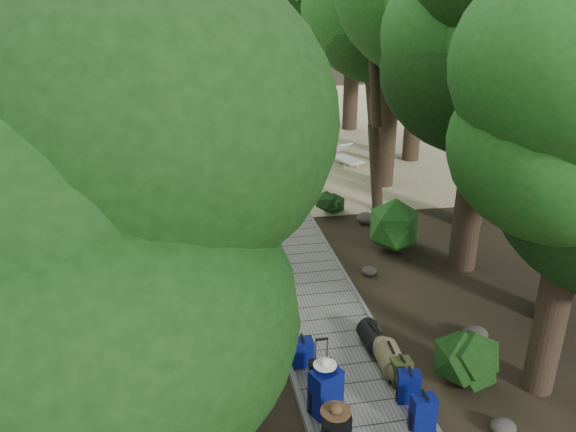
{
  "coord_description": "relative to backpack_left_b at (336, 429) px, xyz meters",
  "views": [
    {
      "loc": [
        -2.53,
        -9.87,
        6.42
      ],
      "look_at": [
        -0.08,
        2.9,
        1.0
      ],
      "focal_mm": 35.0,
      "sensor_mm": 36.0,
      "label": 1
    }
  ],
  "objects": [
    {
      "name": "shrub_right_c",
      "position": [
        2.28,
        8.97,
        -0.15
      ],
      "size": [
        0.77,
        0.77,
        0.69
      ],
      "primitive_type": null,
      "color": "#185219",
      "rests_on": "ground"
    },
    {
      "name": "ground",
      "position": [
        0.67,
        3.87,
        -0.49
      ],
      "size": [
        120.0,
        120.0,
        0.0
      ],
      "primitive_type": "plane",
      "color": "#322619",
      "rests_on": "ground"
    },
    {
      "name": "tree_back_b",
      "position": [
        2.07,
        19.64,
        5.07
      ],
      "size": [
        6.24,
        6.24,
        11.13
      ],
      "primitive_type": null,
      "color": "black",
      "rests_on": "ground"
    },
    {
      "name": "sun_lounger",
      "position": [
        4.22,
        13.7,
        -0.15
      ],
      "size": [
        1.33,
        2.1,
        0.65
      ],
      "primitive_type": null,
      "rotation": [
        0.0,
        0.0,
        0.37
      ],
      "color": "silver",
      "rests_on": "sand_beach"
    },
    {
      "name": "tree_right_d",
      "position": [
        6.04,
        7.62,
        4.96
      ],
      "size": [
        5.95,
        5.95,
        10.91
      ],
      "primitive_type": null,
      "color": "black",
      "rests_on": "ground"
    },
    {
      "name": "sand_beach",
      "position": [
        0.67,
        19.87,
        -0.48
      ],
      "size": [
        40.0,
        22.0,
        0.02
      ],
      "primitive_type": "cube",
      "color": "#D1BD8D",
      "rests_on": "ground"
    },
    {
      "name": "backpack_right_b",
      "position": [
        1.4,
        0.16,
        -0.05
      ],
      "size": [
        0.36,
        0.26,
        0.65
      ],
      "primitive_type": null,
      "rotation": [
        0.0,
        0.0,
        0.01
      ],
      "color": "#060F66",
      "rests_on": "boardwalk"
    },
    {
      "name": "rock_right_b",
      "position": [
        3.42,
        2.27,
        -0.35
      ],
      "size": [
        0.51,
        0.46,
        0.28
      ],
      "primitive_type": null,
      "color": "#4C473F",
      "rests_on": "ground"
    },
    {
      "name": "tree_right_e",
      "position": [
        4.78,
        11.27,
        4.32
      ],
      "size": [
        5.35,
        5.35,
        9.63
      ],
      "primitive_type": null,
      "color": "black",
      "rests_on": "ground"
    },
    {
      "name": "palm_right_a",
      "position": [
        3.96,
        9.35,
        3.41
      ],
      "size": [
        4.58,
        4.58,
        7.8
      ],
      "primitive_type": null,
      "color": "#183F11",
      "rests_on": "ground"
    },
    {
      "name": "backpack_left_c",
      "position": [
        0.05,
        0.79,
        0.06
      ],
      "size": [
        0.56,
        0.49,
        0.87
      ],
      "primitive_type": null,
      "rotation": [
        0.0,
        0.0,
        0.42
      ],
      "color": "#060F66",
      "rests_on": "boardwalk"
    },
    {
      "name": "tree_back_c",
      "position": [
        5.95,
        19.16,
        4.49
      ],
      "size": [
        5.53,
        5.53,
        9.96
      ],
      "primitive_type": null,
      "color": "black",
      "rests_on": "ground"
    },
    {
      "name": "palm_left_a",
      "position": [
        -3.38,
        10.32,
        3.18
      ],
      "size": [
        4.62,
        4.62,
        7.35
      ],
      "primitive_type": null,
      "color": "#183F11",
      "rests_on": "ground"
    },
    {
      "name": "suitcase_on_boardwalk",
      "position": [
        0.09,
        1.26,
        -0.08
      ],
      "size": [
        0.41,
        0.25,
        0.6
      ],
      "primitive_type": null,
      "rotation": [
        0.0,
        0.0,
        -0.11
      ],
      "color": "black",
      "rests_on": "boardwalk"
    },
    {
      "name": "backpack_right_c",
      "position": [
        1.43,
        0.79,
        -0.08
      ],
      "size": [
        0.4,
        0.33,
        0.6
      ],
      "primitive_type": null,
      "rotation": [
        0.0,
        0.0,
        -0.26
      ],
      "color": "#060F66",
      "rests_on": "boardwalk"
    },
    {
      "name": "backpack_right_d",
      "position": [
        1.47,
        1.22,
        -0.11
      ],
      "size": [
        0.34,
        0.25,
        0.52
      ],
      "primitive_type": null,
      "rotation": [
        0.0,
        0.0,
        0.02
      ],
      "color": "#3A3E1D",
      "rests_on": "boardwalk"
    },
    {
      "name": "tree_back_a",
      "position": [
        -0.42,
        19.35,
        4.17
      ],
      "size": [
        5.39,
        5.39,
        9.33
      ],
      "primitive_type": null,
      "color": "black",
      "rests_on": "ground"
    },
    {
      "name": "palm_right_c",
      "position": [
        2.87,
        16.22,
        2.57
      ],
      "size": [
        3.85,
        3.85,
        6.12
      ],
      "primitive_type": null,
      "color": "#183F11",
      "rests_on": "ground"
    },
    {
      "name": "tree_right_f",
      "position": [
        6.84,
        13.87,
        4.16
      ],
      "size": [
        5.21,
        5.21,
        9.3
      ],
      "primitive_type": null,
      "color": "black",
      "rests_on": "ground"
    },
    {
      "name": "shrub_left_a",
      "position": [
        -1.86,
        0.38,
        -0.05
      ],
      "size": [
        0.98,
        0.98,
        0.88
      ],
      "primitive_type": null,
      "color": "#185219",
      "rests_on": "ground"
    },
    {
      "name": "shrub_right_a",
      "position": [
        2.55,
        1.13,
        0.02
      ],
      "size": [
        1.14,
        1.14,
        1.02
      ],
      "primitive_type": null,
      "color": "#185219",
      "rests_on": "ground"
    },
    {
      "name": "rock_left_d",
      "position": [
        -1.82,
        7.16,
        -0.42
      ],
      "size": [
        0.26,
        0.24,
        0.15
      ],
      "primitive_type": null,
      "color": "#4C473F",
      "rests_on": "ground"
    },
    {
      "name": "backpack_left_d",
      "position": [
        -0.06,
        2.03,
        -0.09
      ],
      "size": [
        0.38,
        0.27,
        0.57
      ],
      "primitive_type": null,
      "rotation": [
        0.0,
        0.0,
        0.01
      ],
      "color": "#060F66",
      "rests_on": "boardwalk"
    },
    {
      "name": "shrub_left_b",
      "position": [
        -1.27,
        4.47,
        -0.05
      ],
      "size": [
        0.98,
        0.98,
        0.88
      ],
      "primitive_type": null,
      "color": "#185219",
      "rests_on": "ground"
    },
    {
      "name": "rock_right_c",
      "position": [
        2.26,
        5.2,
        -0.39
      ],
      "size": [
        0.37,
        0.33,
        0.2
      ],
      "primitive_type": null,
      "color": "#4C473F",
      "rests_on": "ground"
    },
    {
      "name": "boardwalk",
      "position": [
        0.67,
        4.87,
        -0.43
      ],
      "size": [
        2.0,
        12.0,
        0.12
      ],
      "primitive_type": "cube",
      "color": "gray",
      "rests_on": "ground"
    },
    {
      "name": "duffel_right_black",
      "position": [
        1.34,
        2.32,
        -0.17
      ],
      "size": [
        0.44,
        0.66,
        0.4
      ],
      "primitive_type": null,
      "rotation": [
        0.0,
        0.0,
        0.07
      ],
      "color": "black",
      "rests_on": "boardwalk"
    },
    {
      "name": "kayak",
      "position": [
        -2.84,
        14.51,
        -0.31
      ],
      "size": [
        1.51,
        3.27,
        0.32
      ],
      "primitive_type": "ellipsoid",
      "rotation": [
        0.0,
        0.0,
        -0.26
      ],
      "color": "red",
      "rests_on": "sand_beach"
    },
    {
      "name": "tree_right_c",
      "position": [
        4.6,
        5.18,
        4.1
      ],
      "size": [
        5.31,
        5.31,
        9.18
      ],
      "primitive_type": null,
      "color": "black",
      "rests_on": "ground"
    },
    {
      "name": "lone_suitcase_on_sand",
      "position": [
        1.04,
        11.6,
        -0.18
      ],
      "size": [
        0.39,
        0.25,
        0.59
      ],
      "primitive_type": null,
      "rotation": [
        0.0,
        0.0,
        -0.1
      ],
      "color": "black",
      "rests_on": "sand_beach"
    },
    {
      "name": "hat_white",
      "position": [
        0.03,
        0.83,
        0.56
      ],
      "size": [
        0.37,
        0.37,
        0.12
      ],
      "primitive_type": null,
      "color": "silver",
      "rests_on": "backpack_left_c"
    },
    {
      "name": "palm_right_b",
      "position": [
        5.44,
        14.29,
        4.3
      ],
      "size": [
        4.96,
        4.96,
        9.58
      ],
      "primitive_type": null,
      "color": "#183F11",
      "rests_on": "ground"
    },
    {
      "name": "hat_brown",
      "position": [
        -0.04,
        -0.05,
        0.44
      ],
      "size": [
        0.44,
        0.44,
        0.13
      ],
      "primitive_type": null,
      "color": "#51351E",
      "rests_on": "backpack_left_b"
    },
    {
      "name": "rock_left_c",
      "position": [
        -0.98,
        4.3,
        -0.36
      ],
      "size": [
        0.48,
        0.43,
        0.26
      ],
      "primitive_type": null,
      "color": "#4C473F",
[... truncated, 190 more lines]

